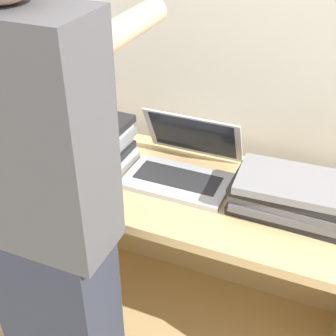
# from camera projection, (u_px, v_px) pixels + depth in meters

# --- Properties ---
(wall_back) EXTENTS (8.00, 0.05, 2.40)m
(wall_back) POSITION_uv_depth(u_px,v_px,m) (217.00, 24.00, 1.75)
(wall_back) COLOR beige
(wall_back) RESTS_ON ground_plane
(cart) EXTENTS (1.41, 0.57, 0.72)m
(cart) POSITION_uv_depth(u_px,v_px,m) (182.00, 244.00, 1.97)
(cart) COLOR tan
(cart) RESTS_ON ground_plane
(laptop_open) EXTENTS (0.38, 0.33, 0.22)m
(laptop_open) POSITION_uv_depth(u_px,v_px,m) (183.00, 166.00, 1.73)
(laptop_open) COLOR #B7B7BC
(laptop_open) RESTS_ON cart
(laptop_stack_left) EXTENTS (0.41, 0.25, 0.19)m
(laptop_stack_left) POSITION_uv_depth(u_px,v_px,m) (79.00, 140.00, 1.80)
(laptop_stack_left) COLOR gray
(laptop_stack_left) RESTS_ON cart
(laptop_stack_right) EXTENTS (0.40, 0.25, 0.13)m
(laptop_stack_right) POSITION_uv_depth(u_px,v_px,m) (292.00, 195.00, 1.54)
(laptop_stack_right) COLOR #232326
(laptop_stack_right) RESTS_ON cart
(person) EXTENTS (0.40, 0.53, 1.68)m
(person) POSITION_uv_depth(u_px,v_px,m) (47.00, 225.00, 1.32)
(person) COLOR #2D3342
(person) RESTS_ON ground_plane
(inventory_tag) EXTENTS (0.06, 0.02, 0.01)m
(inventory_tag) POSITION_uv_depth(u_px,v_px,m) (68.00, 124.00, 1.70)
(inventory_tag) COLOR red
(inventory_tag) RESTS_ON laptop_stack_left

